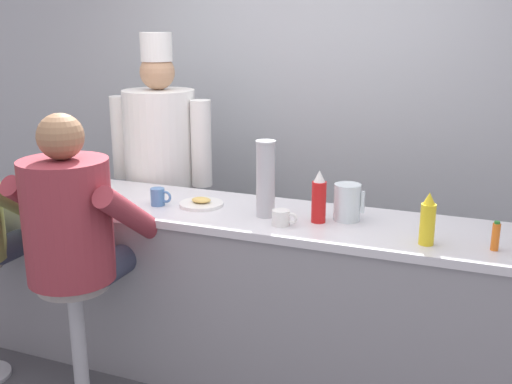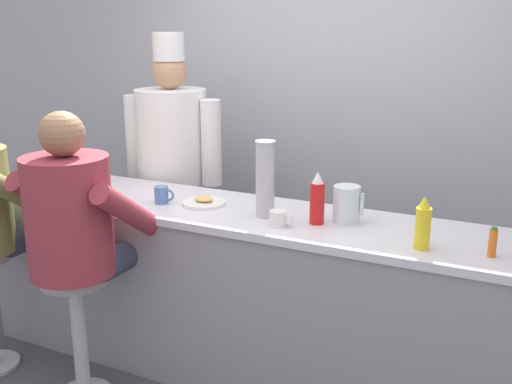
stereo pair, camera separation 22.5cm
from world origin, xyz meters
TOP-DOWN VIEW (x-y plane):
  - wall_back at (0.00, 1.67)m, footprint 10.00×0.06m
  - diner_counter at (0.00, 0.31)m, footprint 3.07×0.63m
  - ketchup_bottle_red at (0.49, 0.28)m, footprint 0.07×0.07m
  - mustard_bottle_yellow at (1.02, 0.15)m, footprint 0.07×0.07m
  - hot_sauce_bottle_orange at (1.30, 0.19)m, footprint 0.03×0.03m
  - water_pitcher_clear at (0.61, 0.36)m, footprint 0.15×0.13m
  - breakfast_plate at (-0.18, 0.32)m, footprint 0.24×0.24m
  - cereal_bowl at (-0.77, 0.09)m, footprint 0.14×0.14m
  - coffee_mug_blue at (-0.40, 0.24)m, footprint 0.12×0.08m
  - coffee_mug_white at (0.34, 0.16)m, footprint 0.13×0.09m
  - cup_stack_steel at (0.21, 0.27)m, footprint 0.10×0.10m
  - diner_seated_maroon at (-0.59, -0.23)m, footprint 0.64×0.63m
  - cook_in_whites_near at (-0.76, 0.89)m, footprint 0.73×0.47m

SIDE VIEW (x-z plane):
  - diner_counter at x=0.00m, z-range 0.00..0.96m
  - diner_seated_maroon at x=-0.59m, z-range 0.20..1.72m
  - breakfast_plate at x=-0.18m, z-range 0.95..1.00m
  - cereal_bowl at x=-0.77m, z-range 0.96..1.02m
  - coffee_mug_white at x=0.34m, z-range 0.96..1.04m
  - coffee_mug_blue at x=-0.40m, z-range 0.96..1.06m
  - cook_in_whites_near at x=-0.76m, z-range 0.09..1.96m
  - hot_sauce_bottle_orange at x=1.30m, z-range 0.96..1.09m
  - water_pitcher_clear at x=0.61m, z-range 0.96..1.15m
  - mustard_bottle_yellow at x=1.02m, z-range 0.95..1.19m
  - ketchup_bottle_red at x=0.49m, z-range 0.95..1.22m
  - cup_stack_steel at x=0.21m, z-range 0.96..1.36m
  - wall_back at x=0.00m, z-range 0.00..2.70m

